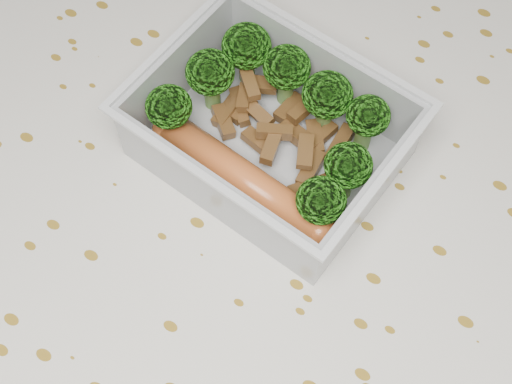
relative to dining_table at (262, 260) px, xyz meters
The scene contains 6 objects.
dining_table is the anchor object (origin of this frame).
tablecloth 0.05m from the dining_table, ahead, with size 1.46×0.96×0.19m.
lunch_container 0.12m from the dining_table, 114.00° to the left, with size 0.17×0.14×0.06m.
broccoli_florets 0.14m from the dining_table, 109.21° to the left, with size 0.14×0.10×0.05m.
meat_pile 0.11m from the dining_table, 108.94° to the left, with size 0.10×0.07×0.03m.
sausage 0.11m from the dining_table, 168.85° to the left, with size 0.14×0.04×0.02m.
Camera 1 is at (0.09, -0.17, 1.16)m, focal length 50.00 mm.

